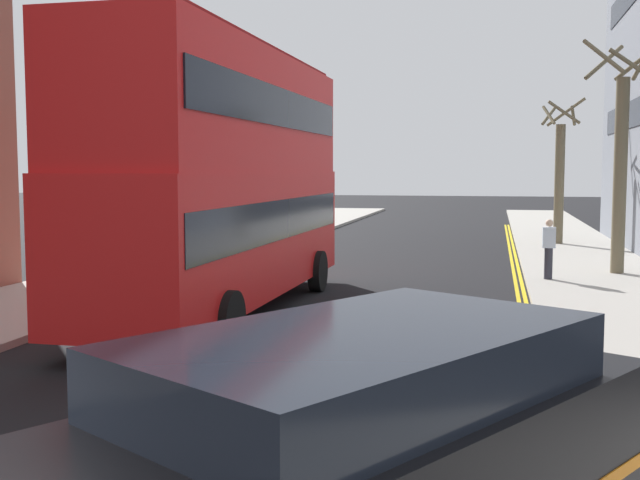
# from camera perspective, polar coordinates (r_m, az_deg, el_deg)

# --- Properties ---
(sidewalk_right) EXTENTS (4.00, 80.00, 0.14)m
(sidewalk_right) POSITION_cam_1_polar(r_m,az_deg,el_deg) (19.51, 20.90, -4.12)
(sidewalk_right) COLOR #ADA89E
(sidewalk_right) RESTS_ON ground
(sidewalk_left) EXTENTS (4.00, 80.00, 0.14)m
(sidewalk_left) POSITION_cam_1_polar(r_m,az_deg,el_deg) (21.80, -15.29, -3.02)
(sidewalk_left) COLOR #ADA89E
(sidewalk_left) RESTS_ON ground
(kerb_line_outer) EXTENTS (0.10, 56.00, 0.01)m
(kerb_line_outer) POSITION_cam_1_polar(r_m,az_deg,el_deg) (17.36, 14.95, -5.29)
(kerb_line_outer) COLOR yellow
(kerb_line_outer) RESTS_ON ground
(kerb_line_inner) EXTENTS (0.10, 56.00, 0.01)m
(kerb_line_inner) POSITION_cam_1_polar(r_m,az_deg,el_deg) (17.35, 14.42, -5.29)
(kerb_line_inner) COLOR yellow
(kerb_line_inner) RESTS_ON ground
(double_decker_bus_away) EXTENTS (2.87, 10.83, 5.64)m
(double_decker_bus_away) POSITION_cam_1_polar(r_m,az_deg,el_deg) (16.92, -6.93, 4.88)
(double_decker_bus_away) COLOR red
(double_decker_bus_away) RESTS_ON ground
(pedestrian_far) EXTENTS (0.34, 0.22, 1.62)m
(pedestrian_far) POSITION_cam_1_polar(r_m,az_deg,el_deg) (22.03, 16.29, -0.56)
(pedestrian_far) COLOR #2D2D38
(pedestrian_far) RESTS_ON sidewalk_right
(street_tree_near) EXTENTS (1.77, 1.75, 5.83)m
(street_tree_near) POSITION_cam_1_polar(r_m,az_deg,el_deg) (32.76, 17.00, 4.51)
(street_tree_near) COLOR #6B6047
(street_tree_near) RESTS_ON sidewalk_right
(street_tree_far) EXTENTS (1.81, 2.20, 6.65)m
(street_tree_far) POSITION_cam_1_polar(r_m,az_deg,el_deg) (23.89, 20.96, 5.24)
(street_tree_far) COLOR #6B6047
(street_tree_far) RESTS_ON sidewalk_right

